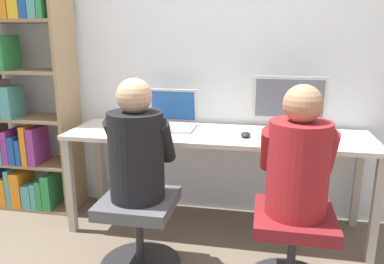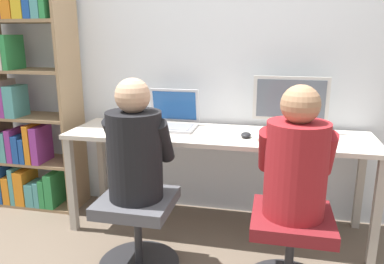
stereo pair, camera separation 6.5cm
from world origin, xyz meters
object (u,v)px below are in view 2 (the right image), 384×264
Objects in this scene: person_at_laptop at (135,147)px; bookshelf at (23,99)px; office_chair_left at (290,248)px; office_chair_right at (138,228)px; person_at_monitor at (296,161)px; desktop_monitor at (290,104)px; laptop at (171,120)px; keyboard at (290,139)px.

bookshelf reaches higher than person_at_laptop.
office_chair_left is 1.00× the size of office_chair_right.
person_at_laptop is (-0.88, 0.03, 0.51)m from office_chair_left.
office_chair_left is 0.89m from office_chair_right.
bookshelf is (-2.07, 0.68, 0.13)m from person_at_monitor.
office_chair_right is (-0.87, -0.73, -0.67)m from desktop_monitor.
laptop is 0.54× the size of person_at_laptop.
person_at_laptop is at bearing -139.95° from desktop_monitor.
keyboard reaches higher than office_chair_right.
keyboard is 0.62× the size of person_at_monitor.
bookshelf is at bearing -179.09° from laptop.
person_at_monitor is 2.19m from bookshelf.
person_at_laptop is at bearing 90.00° from office_chair_right.
office_chair_right is at bearing -139.76° from desktop_monitor.
desktop_monitor is 1.04× the size of office_chair_right.
person_at_laptop reaches higher than office_chair_left.
laptop is 0.88× the size of keyboard.
person_at_monitor is at bearing -1.18° from office_chair_right.
desktop_monitor reaches higher than office_chair_right.
office_chair_right is 1.50m from bookshelf.
person_at_monitor reaches higher than office_chair_right.
desktop_monitor is at bearing 91.51° from keyboard.
office_chair_right is at bearing -29.21° from bookshelf.
laptop is at bearing 0.91° from bookshelf.
person_at_laptop is (-0.88, 0.02, 0.01)m from person_at_monitor.
desktop_monitor reaches higher than laptop.
laptop is at bearing -176.62° from desktop_monitor.
bookshelf is at bearing 161.65° from office_chair_left.
person_at_laptop reaches higher than person_at_monitor.
laptop is 1.22m from bookshelf.
office_chair_left is (0.01, -0.53, -0.48)m from keyboard.
bookshelf is (-2.06, 0.16, 0.16)m from keyboard.
person_at_laptop reaches higher than laptop.
desktop_monitor is 1.32m from office_chair_right.
keyboard is at bearing 30.00° from person_at_laptop.
person_at_monitor is (0.01, -0.53, 0.03)m from keyboard.
keyboard is 1.01m from person_at_laptop.
person_at_monitor is (0.86, -0.70, -0.02)m from laptop.
bookshelf is at bearing 175.68° from keyboard.
keyboard is at bearing -88.49° from desktop_monitor.
bookshelf is (-2.07, 0.69, 0.64)m from office_chair_left.
office_chair_right is at bearing 178.50° from office_chair_left.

